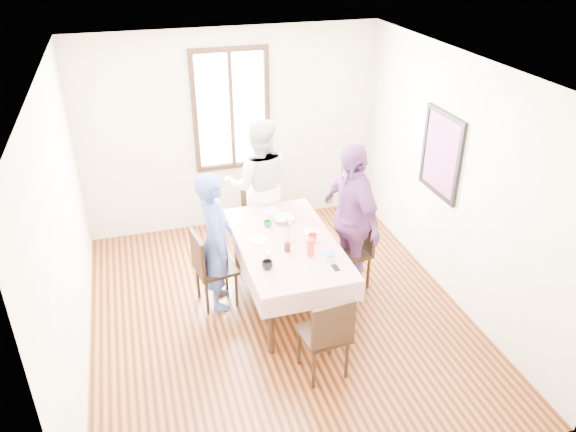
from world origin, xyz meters
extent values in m
plane|color=black|center=(0.00, 0.00, 0.00)|extent=(4.50, 4.50, 0.00)
plane|color=beige|center=(0.00, 2.25, 1.35)|extent=(4.00, 0.00, 4.00)
plane|color=beige|center=(2.00, 0.00, 1.35)|extent=(0.00, 4.50, 4.50)
cube|color=black|center=(0.00, 2.23, 1.65)|extent=(1.02, 0.06, 1.62)
cube|color=white|center=(0.00, 2.24, 1.65)|extent=(0.90, 0.02, 1.50)
cube|color=red|center=(1.98, 0.30, 1.55)|extent=(0.04, 0.76, 0.96)
cube|color=black|center=(0.17, 0.25, 0.38)|extent=(0.92, 1.75, 0.75)
cube|color=#5D0914|center=(0.17, 0.25, 0.76)|extent=(1.04, 1.87, 0.01)
cube|color=black|center=(-0.60, 0.41, 0.46)|extent=(0.48, 0.48, 0.91)
cube|color=black|center=(0.94, 0.30, 0.46)|extent=(0.48, 0.48, 0.91)
cube|color=black|center=(0.17, 1.45, 0.46)|extent=(0.42, 0.42, 0.91)
cube|color=black|center=(0.17, -0.96, 0.46)|extent=(0.46, 0.46, 0.91)
imported|color=#394D99|center=(-0.58, 0.41, 0.80)|extent=(0.43, 0.61, 1.59)
imported|color=silver|center=(0.17, 1.43, 0.89)|extent=(0.99, 0.85, 1.78)
imported|color=#693871|center=(0.92, 0.30, 0.90)|extent=(0.61, 1.11, 1.79)
imported|color=black|center=(-0.17, -0.21, 0.81)|extent=(0.11, 0.11, 0.09)
imported|color=red|center=(0.43, 0.15, 0.81)|extent=(0.14, 0.14, 0.10)
imported|color=#0C7226|center=(0.05, 0.62, 0.80)|extent=(0.12, 0.12, 0.07)
imported|color=white|center=(0.27, 0.69, 0.79)|extent=(0.26, 0.26, 0.06)
cube|color=red|center=(0.33, -0.10, 0.86)|extent=(0.06, 0.06, 0.19)
cylinder|color=white|center=(0.49, -0.22, 0.79)|extent=(0.12, 0.12, 0.06)
cylinder|color=black|center=(0.12, 0.05, 0.81)|extent=(0.07, 0.07, 0.10)
cylinder|color=silver|center=(-0.12, -0.05, 0.81)|extent=(0.07, 0.07, 0.09)
cube|color=black|center=(0.49, -0.40, 0.77)|extent=(0.06, 0.12, 0.01)
cylinder|color=silver|center=(0.20, 0.30, 0.82)|extent=(0.06, 0.06, 0.13)
cylinder|color=white|center=(-0.12, 0.35, 0.77)|extent=(0.20, 0.20, 0.01)
cylinder|color=white|center=(0.49, 0.36, 0.77)|extent=(0.20, 0.20, 0.01)
cylinder|color=white|center=(0.18, 0.95, 0.77)|extent=(0.20, 0.20, 0.01)
cylinder|color=blue|center=(0.49, -0.22, 0.83)|extent=(0.12, 0.12, 0.01)
camera|label=1|loc=(-1.30, -4.75, 3.87)|focal=34.78mm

